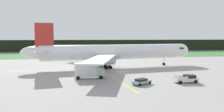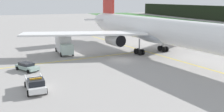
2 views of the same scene
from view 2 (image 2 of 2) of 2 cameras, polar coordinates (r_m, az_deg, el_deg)
ground at (r=49.38m, az=2.29°, el=-0.87°), size 320.00×320.00×0.00m
taxiway_centerline_main at (r=53.80m, az=10.86°, el=0.03°), size 76.25×11.58×0.01m
taxiway_centerline_spur at (r=49.73m, az=-9.47°, el=-0.93°), size 4.76×30.22×0.01m
airliner at (r=53.57m, az=10.53°, el=5.43°), size 57.27×51.38×14.36m
ops_pickup_truck at (r=33.99m, az=-16.48°, el=-5.97°), size 5.40×2.48×1.94m
catering_truck at (r=55.65m, az=-10.56°, el=2.54°), size 7.27×2.74×4.01m
staff_car at (r=44.08m, az=-18.16°, el=-2.17°), size 4.68×3.70×1.30m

